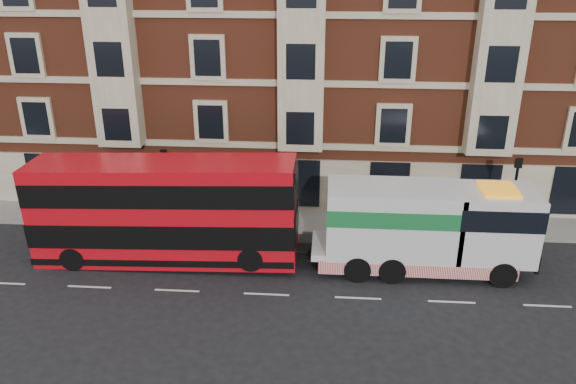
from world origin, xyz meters
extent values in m
plane|color=black|center=(0.00, 0.00, 0.00)|extent=(120.00, 120.00, 0.00)
cube|color=slate|center=(0.00, 7.50, 0.07)|extent=(90.00, 3.00, 0.15)
cube|color=brown|center=(0.50, 15.00, 9.00)|extent=(45.00, 12.00, 18.00)
cylinder|color=black|center=(-6.00, 6.20, 2.15)|extent=(0.14, 0.14, 4.00)
cube|color=black|center=(-6.00, 6.20, 4.25)|extent=(0.35, 0.15, 0.50)
cylinder|color=black|center=(12.00, 6.20, 2.15)|extent=(0.14, 0.14, 4.00)
cube|color=black|center=(12.00, 6.20, 4.25)|extent=(0.35, 0.15, 0.50)
cube|color=red|center=(-5.11, 2.72, 2.61)|extent=(12.44, 2.78, 4.89)
cube|color=black|center=(-5.11, 2.72, 1.89)|extent=(12.48, 2.84, 1.17)
cube|color=black|center=(-5.11, 2.72, 3.89)|extent=(12.48, 2.84, 1.11)
cylinder|color=black|center=(-9.33, 1.47, 0.58)|extent=(1.16, 0.36, 1.16)
cylinder|color=black|center=(-9.33, 3.98, 0.58)|extent=(1.16, 0.36, 1.16)
cylinder|color=black|center=(-0.89, 1.47, 0.91)|extent=(1.16, 0.36, 1.16)
cylinder|color=black|center=(-0.89, 3.98, 0.91)|extent=(1.16, 0.36, 1.16)
cube|color=silver|center=(6.89, 2.72, 1.06)|extent=(10.00, 2.56, 0.33)
cube|color=silver|center=(10.11, 2.72, 2.50)|extent=(3.56, 2.78, 3.22)
cube|color=silver|center=(5.55, 2.72, 2.56)|extent=(6.00, 2.78, 3.22)
cube|color=#176931|center=(5.55, 2.72, 3.11)|extent=(6.06, 2.82, 0.78)
cube|color=red|center=(6.67, 2.72, 0.67)|extent=(8.89, 2.84, 0.61)
cylinder|color=black|center=(10.44, 1.47, 0.61)|extent=(1.22, 0.39, 1.22)
cylinder|color=black|center=(10.44, 3.98, 0.61)|extent=(1.22, 0.39, 1.22)
cylinder|color=black|center=(5.55, 1.47, 0.61)|extent=(1.22, 0.44, 1.22)
cylinder|color=black|center=(5.55, 3.98, 0.61)|extent=(1.22, 0.44, 1.22)
cylinder|color=black|center=(4.00, 1.47, 0.61)|extent=(1.22, 0.44, 1.22)
cylinder|color=black|center=(4.00, 3.98, 0.61)|extent=(1.22, 0.44, 1.22)
imported|color=#1C3039|center=(-10.73, 6.79, 0.96)|extent=(0.69, 0.57, 1.62)
camera|label=1|loc=(2.52, -20.91, 13.56)|focal=35.00mm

